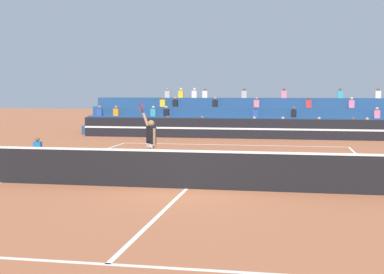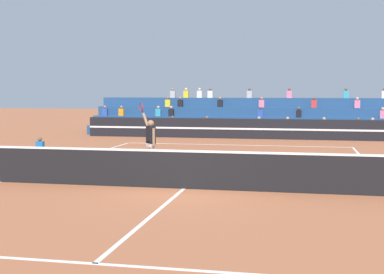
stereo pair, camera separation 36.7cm
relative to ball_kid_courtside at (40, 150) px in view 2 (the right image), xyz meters
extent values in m
plane|color=#AD603D|center=(6.95, -5.28, -0.33)|extent=(120.00, 120.00, 0.00)
cube|color=white|center=(6.95, 6.62, -0.33)|extent=(11.00, 0.10, 0.01)
cube|color=white|center=(1.45, -5.28, -0.33)|extent=(0.10, 23.80, 0.01)
cube|color=white|center=(6.95, -11.71, -0.33)|extent=(8.25, 0.10, 0.01)
cube|color=white|center=(6.95, 1.15, -0.33)|extent=(8.25, 0.10, 0.01)
cube|color=white|center=(6.95, -5.28, -0.33)|extent=(0.10, 12.85, 0.01)
cube|color=black|center=(6.95, -5.28, 0.17)|extent=(11.90, 0.02, 1.00)
cube|color=white|center=(6.95, -5.28, 0.70)|extent=(11.90, 0.04, 0.06)
cube|color=black|center=(6.95, 10.21, 0.22)|extent=(18.00, 0.24, 1.10)
cube|color=white|center=(6.95, 10.08, 0.22)|extent=(18.00, 0.02, 0.10)
cube|color=navy|center=(6.95, 11.48, -0.06)|extent=(19.16, 0.95, 0.55)
cube|color=purple|center=(2.63, 11.31, 0.44)|extent=(0.32, 0.22, 0.44)
sphere|color=brown|center=(2.63, 11.31, 0.76)|extent=(0.18, 0.18, 0.18)
cube|color=teal|center=(7.70, 11.31, 0.44)|extent=(0.32, 0.22, 0.44)
sphere|color=tan|center=(7.70, 11.31, 0.76)|extent=(0.18, 0.18, 0.18)
cube|color=#B2B2B7|center=(13.90, 11.31, 0.44)|extent=(0.32, 0.22, 0.44)
sphere|color=tan|center=(13.90, 11.31, 0.76)|extent=(0.18, 0.18, 0.18)
cube|color=#338C4C|center=(11.31, 11.31, 0.44)|extent=(0.32, 0.22, 0.44)
sphere|color=tan|center=(11.31, 11.31, 0.76)|extent=(0.18, 0.18, 0.18)
cube|color=silver|center=(9.31, 11.31, 0.44)|extent=(0.32, 0.22, 0.44)
sphere|color=tan|center=(9.31, 11.31, 0.76)|extent=(0.18, 0.18, 0.18)
cube|color=pink|center=(13.15, 11.31, 0.44)|extent=(0.32, 0.22, 0.44)
sphere|color=brown|center=(13.15, 11.31, 0.76)|extent=(0.18, 0.18, 0.18)
cube|color=red|center=(4.69, 11.31, 0.44)|extent=(0.32, 0.22, 0.44)
sphere|color=brown|center=(4.69, 11.31, 0.76)|extent=(0.18, 0.18, 0.18)
cube|color=navy|center=(6.95, 12.43, 0.22)|extent=(19.16, 0.95, 1.10)
cube|color=pink|center=(14.55, 12.26, 0.99)|extent=(0.32, 0.22, 0.44)
sphere|color=tan|center=(14.55, 12.26, 1.31)|extent=(0.18, 0.18, 0.18)
cube|color=#2D4CA5|center=(-1.92, 12.26, 0.99)|extent=(0.32, 0.22, 0.44)
sphere|color=#9E7051|center=(-1.92, 12.26, 1.31)|extent=(0.18, 0.18, 0.18)
cube|color=black|center=(9.92, 12.26, 0.99)|extent=(0.32, 0.22, 0.44)
sphere|color=brown|center=(9.92, 12.26, 1.31)|extent=(0.18, 0.18, 0.18)
cube|color=teal|center=(1.51, 12.26, 0.99)|extent=(0.32, 0.22, 0.44)
sphere|color=tan|center=(1.51, 12.26, 1.31)|extent=(0.18, 0.18, 0.18)
cube|color=orange|center=(-0.86, 12.26, 0.99)|extent=(0.32, 0.22, 0.44)
sphere|color=#9E7051|center=(-0.86, 12.26, 1.31)|extent=(0.18, 0.18, 0.18)
cube|color=#2D4CA5|center=(7.71, 12.26, 0.99)|extent=(0.32, 0.22, 0.44)
sphere|color=brown|center=(7.71, 12.26, 1.31)|extent=(0.18, 0.18, 0.18)
cube|color=black|center=(2.32, 12.26, 0.99)|extent=(0.32, 0.22, 0.44)
sphere|color=tan|center=(2.32, 12.26, 1.31)|extent=(0.18, 0.18, 0.18)
cube|color=navy|center=(6.95, 13.38, 0.49)|extent=(19.16, 0.95, 1.65)
cube|color=black|center=(5.17, 13.21, 1.54)|extent=(0.32, 0.22, 0.44)
sphere|color=#9E7051|center=(5.17, 13.21, 1.86)|extent=(0.18, 0.18, 0.18)
cube|color=black|center=(2.67, 13.21, 1.54)|extent=(0.32, 0.22, 0.44)
sphere|color=#9E7051|center=(2.67, 13.21, 1.86)|extent=(0.18, 0.18, 0.18)
cube|color=pink|center=(7.71, 13.21, 1.54)|extent=(0.32, 0.22, 0.44)
sphere|color=#9E7051|center=(7.71, 13.21, 1.86)|extent=(0.18, 0.18, 0.18)
cube|color=yellow|center=(1.87, 13.21, 1.54)|extent=(0.32, 0.22, 0.44)
sphere|color=brown|center=(1.87, 13.21, 1.86)|extent=(0.18, 0.18, 0.18)
cube|color=pink|center=(13.25, 13.21, 1.54)|extent=(0.32, 0.22, 0.44)
sphere|color=tan|center=(13.25, 13.21, 1.86)|extent=(0.18, 0.18, 0.18)
cube|color=red|center=(10.79, 13.21, 1.54)|extent=(0.32, 0.22, 0.44)
sphere|color=brown|center=(10.79, 13.21, 1.86)|extent=(0.18, 0.18, 0.18)
cube|color=navy|center=(6.95, 14.33, 0.77)|extent=(19.16, 0.95, 2.20)
cube|color=pink|center=(9.33, 14.16, 2.09)|extent=(0.32, 0.22, 0.44)
sphere|color=brown|center=(9.33, 14.16, 2.41)|extent=(0.18, 0.18, 0.18)
cube|color=teal|center=(12.68, 14.16, 2.09)|extent=(0.32, 0.22, 0.44)
sphere|color=brown|center=(12.68, 14.16, 2.41)|extent=(0.18, 0.18, 0.18)
cube|color=silver|center=(14.87, 14.16, 2.09)|extent=(0.32, 0.22, 0.44)
sphere|color=brown|center=(14.87, 14.16, 2.41)|extent=(0.18, 0.18, 0.18)
cube|color=silver|center=(4.40, 14.16, 2.09)|extent=(0.32, 0.22, 0.44)
sphere|color=brown|center=(4.40, 14.16, 2.41)|extent=(0.18, 0.18, 0.18)
cube|color=#B2B2B7|center=(6.88, 14.16, 2.09)|extent=(0.32, 0.22, 0.44)
sphere|color=brown|center=(6.88, 14.16, 2.41)|extent=(0.18, 0.18, 0.18)
cube|color=silver|center=(3.72, 14.16, 2.09)|extent=(0.32, 0.22, 0.44)
sphere|color=beige|center=(3.72, 14.16, 2.41)|extent=(0.18, 0.18, 0.18)
cube|color=#B2B2B7|center=(1.97, 14.16, 2.09)|extent=(0.32, 0.22, 0.44)
sphere|color=#9E7051|center=(1.97, 14.16, 2.41)|extent=(0.18, 0.18, 0.18)
cube|color=yellow|center=(2.84, 14.16, 2.09)|extent=(0.32, 0.22, 0.44)
sphere|color=beige|center=(2.84, 14.16, 2.41)|extent=(0.18, 0.18, 0.18)
cube|color=black|center=(0.00, 0.00, -0.27)|extent=(0.28, 0.36, 0.12)
cube|color=black|center=(0.00, 0.00, -0.15)|extent=(0.28, 0.24, 0.18)
cube|color=#1966B2|center=(0.00, 0.00, 0.14)|extent=(0.30, 0.18, 0.40)
sphere|color=brown|center=(0.00, 0.00, 0.43)|extent=(0.17, 0.17, 0.17)
cylinder|color=#9E7051|center=(5.33, -2.78, 0.12)|extent=(0.14, 0.14, 0.90)
cylinder|color=#9E7051|center=(5.26, -2.56, 0.12)|extent=(0.14, 0.14, 0.90)
cube|color=white|center=(5.29, -2.69, 0.61)|extent=(0.36, 0.38, 0.20)
cube|color=black|center=(5.29, -2.69, 0.91)|extent=(0.38, 0.41, 0.56)
sphere|color=#9E7051|center=(5.29, -2.69, 1.27)|extent=(0.22, 0.22, 0.22)
cube|color=white|center=(5.30, -2.80, -0.29)|extent=(0.28, 0.26, 0.09)
cube|color=white|center=(5.23, -2.58, -0.29)|extent=(0.28, 0.26, 0.09)
cylinder|color=#9E7051|center=(5.44, -2.88, 0.85)|extent=(0.09, 0.09, 0.56)
cylinder|color=#9E7051|center=(5.02, -2.35, 1.35)|extent=(0.37, 0.43, 0.50)
cylinder|color=black|center=(4.85, -2.14, 1.64)|extent=(0.13, 0.16, 0.18)
torus|color=#B21E1E|center=(4.78, -2.04, 1.77)|extent=(0.29, 0.36, 0.44)
sphere|color=#C6DB33|center=(5.49, 1.07, -0.30)|extent=(0.07, 0.07, 0.07)
camera|label=1|loc=(9.66, -19.33, 2.33)|focal=50.00mm
camera|label=2|loc=(10.02, -19.26, 2.33)|focal=50.00mm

